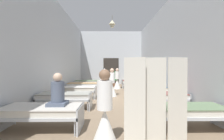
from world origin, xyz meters
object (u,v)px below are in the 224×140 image
object	(u,v)px
bed_right_row_2	(147,89)
patient_seated_primary	(58,93)
bed_left_row_3	(83,85)
bed_right_row_4	(135,82)
nurse_far_aisle	(105,118)
patient_seated_secondary	(130,76)
potted_plant	(115,78)
bed_left_row_0	(42,112)
nurse_near_aisle	(112,86)
bed_left_row_4	(88,82)
nurse_mid_aisle	(117,81)
bed_right_row_3	(140,85)
bed_left_row_1	(65,97)
bed_right_row_0	(186,111)
bed_left_row_2	(77,89)
bed_right_row_1	(160,96)
privacy_screen	(156,101)

from	to	relation	value
bed_right_row_2	patient_seated_primary	xyz separation A→B (m)	(-3.14, -3.71, 0.43)
bed_right_row_2	bed_left_row_3	size ratio (longest dim) A/B	1.00
bed_right_row_4	nurse_far_aisle	size ratio (longest dim) A/B	1.28
patient_seated_secondary	potted_plant	xyz separation A→B (m)	(-1.13, 0.76, -0.14)
bed_left_row_0	patient_seated_primary	world-z (taller)	patient_seated_primary
patient_seated_primary	patient_seated_secondary	distance (m)	7.97
bed_left_row_0	nurse_near_aisle	distance (m)	4.64
bed_left_row_4	patient_seated_secondary	bearing A→B (deg)	-0.70
bed_left_row_0	patient_seated_primary	xyz separation A→B (m)	(0.35, 0.09, 0.43)
nurse_near_aisle	nurse_mid_aisle	world-z (taller)	same
bed_left_row_0	potted_plant	xyz separation A→B (m)	(2.01, 8.32, 0.29)
patient_seated_secondary	potted_plant	world-z (taller)	patient_seated_secondary
bed_right_row_3	patient_seated_primary	distance (m)	6.44
nurse_far_aisle	patient_seated_primary	distance (m)	1.50
bed_left_row_0	bed_left_row_1	distance (m)	1.90
bed_left_row_1	bed_right_row_4	xyz separation A→B (m)	(3.49, 5.70, 0.00)
bed_right_row_2	nurse_far_aisle	world-z (taller)	nurse_far_aisle
bed_right_row_4	nurse_near_aisle	xyz separation A→B (m)	(-1.75, -3.31, 0.09)
bed_right_row_0	bed_right_row_2	world-z (taller)	same
nurse_near_aisle	nurse_mid_aisle	distance (m)	2.85
nurse_near_aisle	nurse_far_aisle	world-z (taller)	same
bed_right_row_4	bed_right_row_3	bearing A→B (deg)	-90.00
patient_seated_secondary	bed_left_row_2	bearing A→B (deg)	-129.86
bed_right_row_0	bed_right_row_2	xyz separation A→B (m)	(0.00, 3.80, 0.00)
bed_right_row_4	nurse_far_aisle	bearing A→B (deg)	-103.14
bed_right_row_2	bed_right_row_4	world-z (taller)	same
bed_left_row_4	patient_seated_primary	world-z (taller)	patient_seated_primary
bed_left_row_4	bed_right_row_4	world-z (taller)	same
bed_left_row_0	potted_plant	bearing A→B (deg)	76.39
bed_left_row_0	bed_left_row_1	size ratio (longest dim) A/B	1.00
nurse_near_aisle	potted_plant	xyz separation A→B (m)	(0.27, 4.03, 0.20)
patient_seated_primary	bed_right_row_2	bearing A→B (deg)	49.72
nurse_far_aisle	patient_seated_secondary	bearing A→B (deg)	108.61
bed_right_row_2	patient_seated_primary	size ratio (longest dim) A/B	2.37
nurse_mid_aisle	nurse_far_aisle	distance (m)	7.90
bed_left_row_1	bed_left_row_3	world-z (taller)	same
patient_seated_secondary	bed_right_row_3	bearing A→B (deg)	-79.35
bed_right_row_0	bed_right_row_1	size ratio (longest dim) A/B	1.00
bed_left_row_2	bed_left_row_4	world-z (taller)	same
bed_left_row_0	privacy_screen	xyz separation A→B (m)	(2.54, -0.71, 0.41)
bed_right_row_1	patient_seated_primary	distance (m)	3.65
bed_left_row_2	nurse_far_aisle	size ratio (longest dim) A/B	1.28
patient_seated_primary	privacy_screen	distance (m)	2.33
bed_left_row_4	privacy_screen	size ratio (longest dim) A/B	1.12
bed_left_row_1	nurse_mid_aisle	xyz separation A→B (m)	(2.16, 5.21, 0.09)
bed_left_row_2	bed_left_row_4	distance (m)	3.80
bed_right_row_3	potted_plant	distance (m)	3.02
bed_left_row_3	patient_seated_secondary	distance (m)	3.68
bed_left_row_4	nurse_near_aisle	size ratio (longest dim) A/B	1.28
bed_right_row_0	patient_seated_secondary	size ratio (longest dim) A/B	2.37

